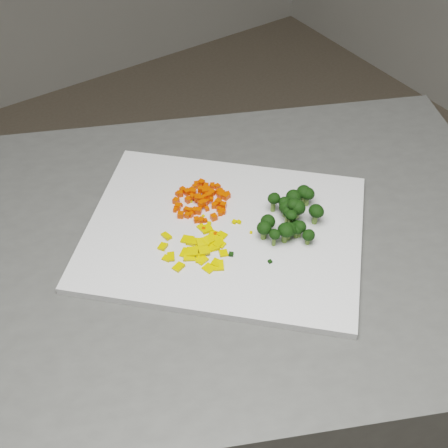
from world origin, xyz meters
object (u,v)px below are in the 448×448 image
cutting_board (224,231)px  carrot_pile (201,197)px  broccoli_pile (291,210)px  pepper_pile (197,244)px  counter_block (220,398)px

cutting_board → carrot_pile: 0.07m
carrot_pile → broccoli_pile: broccoli_pile is taller
cutting_board → broccoli_pile: 0.11m
broccoli_pile → pepper_pile: bearing=166.7°
carrot_pile → broccoli_pile: 0.14m
counter_block → cutting_board: 0.46m
pepper_pile → broccoli_pile: broccoli_pile is taller
counter_block → broccoli_pile: bearing=-21.0°
cutting_board → pepper_pile: pepper_pile is taller
carrot_pile → pepper_pile: (-0.06, -0.08, -0.01)m
counter_block → broccoli_pile: size_ratio=8.56×
counter_block → carrot_pile: carrot_pile is taller
cutting_board → pepper_pile: (-0.05, -0.01, 0.01)m
carrot_pile → pepper_pile: carrot_pile is taller
carrot_pile → cutting_board: bearing=-92.3°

